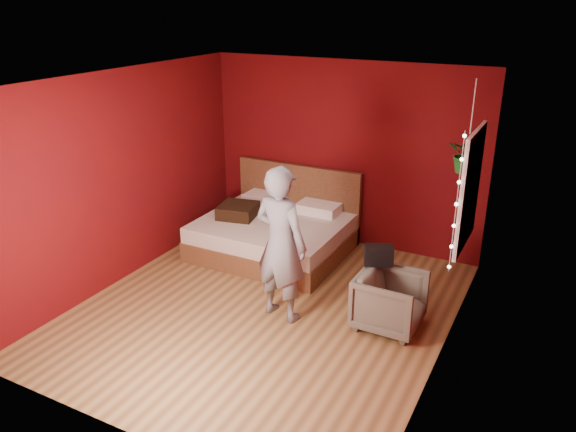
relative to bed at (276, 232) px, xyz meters
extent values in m
plane|color=olive|center=(0.66, -1.46, -0.28)|extent=(4.50, 4.50, 0.00)
cube|color=#5C0A09|center=(0.66, 0.80, 1.02)|extent=(4.00, 0.02, 2.60)
cube|color=#5C0A09|center=(0.66, -3.72, 1.02)|extent=(4.00, 0.02, 2.60)
cube|color=#5C0A09|center=(-1.35, -1.46, 1.02)|extent=(0.02, 4.50, 2.60)
cube|color=#5C0A09|center=(2.67, -1.46, 1.02)|extent=(0.02, 4.50, 2.60)
cube|color=white|center=(0.66, -1.46, 2.33)|extent=(4.00, 4.50, 0.02)
cube|color=white|center=(2.63, -0.56, 1.22)|extent=(0.04, 0.97, 1.27)
cube|color=black|center=(2.61, -0.56, 1.22)|extent=(0.02, 0.85, 1.15)
cube|color=white|center=(2.61, -0.56, 1.22)|extent=(0.03, 0.05, 1.15)
cube|color=white|center=(2.61, -0.56, 1.22)|extent=(0.03, 0.85, 0.05)
cylinder|color=silver|center=(2.60, -1.08, 1.22)|extent=(0.01, 0.01, 1.45)
sphere|color=#FFF2CC|center=(2.60, -1.08, 0.54)|extent=(0.04, 0.04, 0.04)
sphere|color=#FFF2CC|center=(2.60, -1.08, 0.77)|extent=(0.04, 0.04, 0.04)
sphere|color=#FFF2CC|center=(2.60, -1.08, 0.99)|extent=(0.04, 0.04, 0.04)
sphere|color=#FFF2CC|center=(2.60, -1.08, 1.22)|extent=(0.04, 0.04, 0.04)
sphere|color=#FFF2CC|center=(2.60, -1.08, 1.44)|extent=(0.04, 0.04, 0.04)
sphere|color=#FFF2CC|center=(2.60, -1.08, 1.67)|extent=(0.04, 0.04, 0.04)
sphere|color=#FFF2CC|center=(2.60, -1.08, 1.89)|extent=(0.04, 0.04, 0.04)
cube|color=brown|center=(0.00, -0.09, -0.14)|extent=(1.96, 1.67, 0.27)
cube|color=beige|center=(0.00, -0.09, 0.10)|extent=(1.92, 1.63, 0.22)
cube|color=brown|center=(0.00, 0.70, 0.26)|extent=(1.96, 0.08, 1.08)
cube|color=white|center=(-0.44, 0.47, 0.28)|extent=(0.59, 0.37, 0.14)
cube|color=white|center=(0.44, 0.47, 0.28)|extent=(0.59, 0.37, 0.14)
imported|color=slate|center=(0.89, -1.50, 0.60)|extent=(0.70, 0.52, 1.76)
imported|color=#6C6855|center=(2.04, -1.16, 0.04)|extent=(0.71, 0.69, 0.63)
cube|color=black|center=(1.83, -0.99, 0.46)|extent=(0.35, 0.27, 0.22)
cube|color=black|center=(-0.50, -0.18, 0.30)|extent=(0.58, 0.58, 0.18)
cylinder|color=silver|center=(2.52, -0.32, 2.03)|extent=(0.01, 0.01, 0.58)
imported|color=#1B5F1B|center=(2.52, -0.32, 1.53)|extent=(0.40, 0.35, 0.43)
camera|label=1|loc=(3.50, -6.36, 3.11)|focal=35.00mm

